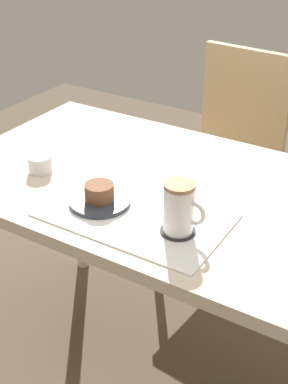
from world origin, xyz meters
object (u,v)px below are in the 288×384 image
Objects in this scene: pastry at (99,192)px; coffee_mug at (180,208)px; pastry_plate at (100,201)px; wooden_chair at (228,153)px; dining_table at (158,206)px; sugar_bowl at (40,164)px.

coffee_mug is at bearing -2.10° from pastry.
coffee_mug reaches higher than pastry_plate.
pastry is 0.59× the size of coffee_mug.
pastry_plate is (0.02, -0.92, 0.25)m from wooden_chair.
sugar_bowl is (-0.33, -0.13, 0.11)m from dining_table.
coffee_mug reaches higher than pastry.
pastry_plate is 0.26m from sugar_bowl.
pastry_plate is 0.25m from coffee_mug.
sugar_bowl reaches higher than pastry_plate.
wooden_chair is 1.01m from coffee_mug.
sugar_bowl is at bearing 166.75° from pastry.
wooden_chair is at bearing 105.80° from coffee_mug.
sugar_bowl is (-0.26, 0.06, -0.01)m from pastry.
coffee_mug is (0.24, -0.01, 0.06)m from pastry_plate.
wooden_chair reaches higher than dining_table.
pastry is at bearing 96.72° from wooden_chair.
pastry_plate is 2.11× the size of pastry.
dining_table is at bearing 69.96° from pastry_plate.
wooden_chair is 7.04× the size of coffee_mug.
pastry reaches higher than dining_table.
coffee_mug is at bearing 111.15° from wooden_chair.
wooden_chair is 0.93m from sugar_bowl.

